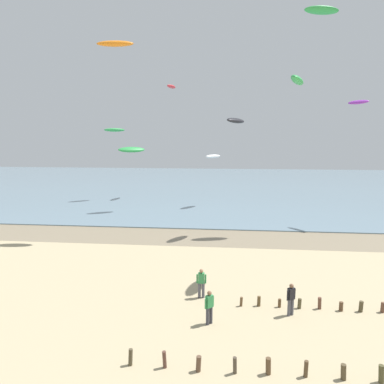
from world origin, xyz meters
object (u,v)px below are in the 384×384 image
object	(u,v)px
kite_aloft_6	(115,44)
kite_aloft_0	(132,150)
kite_aloft_2	(236,121)
kite_aloft_1	(171,87)
kite_aloft_9	(358,102)
kite_aloft_5	(115,130)
person_right_flank	(291,298)
kite_aloft_3	(297,80)
kite_aloft_4	(213,156)
person_mid_beach	(201,282)
kite_aloft_8	(322,10)
person_by_waterline	(209,306)

from	to	relation	value
kite_aloft_6	kite_aloft_0	bearing A→B (deg)	-85.96
kite_aloft_2	kite_aloft_1	bearing A→B (deg)	-124.36
kite_aloft_9	kite_aloft_5	bearing A→B (deg)	24.63
person_right_flank	kite_aloft_1	world-z (taller)	kite_aloft_1
kite_aloft_3	kite_aloft_6	bearing A→B (deg)	75.63
kite_aloft_4	kite_aloft_2	bearing A→B (deg)	-134.49
person_right_flank	kite_aloft_2	world-z (taller)	kite_aloft_2
person_mid_beach	person_right_flank	size ratio (longest dim) A/B	1.00
kite_aloft_4	kite_aloft_6	distance (m)	19.87
kite_aloft_5	kite_aloft_3	bearing A→B (deg)	-87.17
person_mid_beach	kite_aloft_1	xyz separation A→B (m)	(-7.12, 34.56, 15.78)
kite_aloft_5	kite_aloft_8	xyz separation A→B (m)	(24.69, -14.46, 10.45)
person_right_flank	kite_aloft_2	size ratio (longest dim) A/B	0.62
kite_aloft_2	kite_aloft_9	size ratio (longest dim) A/B	1.28
kite_aloft_3	kite_aloft_8	world-z (taller)	kite_aloft_8
kite_aloft_9	kite_aloft_2	bearing A→B (deg)	68.29
person_mid_beach	kite_aloft_5	xyz separation A→B (m)	(-14.89, 30.89, 9.31)
kite_aloft_6	kite_aloft_8	world-z (taller)	kite_aloft_8
kite_aloft_4	kite_aloft_8	bearing A→B (deg)	-101.43
kite_aloft_4	person_mid_beach	bearing A→B (deg)	-144.44
kite_aloft_2	kite_aloft_3	distance (m)	10.48
person_mid_beach	kite_aloft_0	world-z (taller)	kite_aloft_0
person_mid_beach	kite_aloft_3	distance (m)	13.62
person_by_waterline	kite_aloft_0	size ratio (longest dim) A/B	0.52
kite_aloft_1	kite_aloft_9	size ratio (longest dim) A/B	1.29
person_mid_beach	kite_aloft_0	xyz separation A→B (m)	(-10.23, 22.93, 6.75)
person_right_flank	kite_aloft_2	distance (m)	18.41
kite_aloft_4	kite_aloft_5	xyz separation A→B (m)	(-14.40, 3.82, 3.52)
person_right_flank	kite_aloft_9	world-z (taller)	kite_aloft_9
person_by_waterline	kite_aloft_0	world-z (taller)	kite_aloft_0
person_right_flank	kite_aloft_9	xyz separation A→B (m)	(9.60, 20.01, 11.69)
person_mid_beach	person_right_flank	distance (m)	4.97
person_mid_beach	kite_aloft_6	bearing A→B (deg)	124.83
kite_aloft_0	kite_aloft_5	bearing A→B (deg)	-89.50
kite_aloft_2	kite_aloft_8	bearing A→B (deg)	140.14
person_mid_beach	kite_aloft_6	size ratio (longest dim) A/B	0.53
kite_aloft_1	kite_aloft_9	bearing A→B (deg)	63.83
kite_aloft_2	kite_aloft_5	world-z (taller)	kite_aloft_2
person_mid_beach	kite_aloft_2	world-z (taller)	kite_aloft_2
kite_aloft_3	kite_aloft_6	world-z (taller)	kite_aloft_6
person_by_waterline	kite_aloft_4	size ratio (longest dim) A/B	0.59
kite_aloft_5	kite_aloft_8	world-z (taller)	kite_aloft_8
person_by_waterline	person_right_flank	xyz separation A→B (m)	(4.12, 1.27, 0.00)
kite_aloft_5	kite_aloft_6	distance (m)	20.98
kite_aloft_2	kite_aloft_0	bearing A→B (deg)	-94.72
person_mid_beach	kite_aloft_8	bearing A→B (deg)	59.19
person_mid_beach	kite_aloft_9	distance (m)	26.12
kite_aloft_1	kite_aloft_5	xyz separation A→B (m)	(-7.76, -3.67, -6.47)
person_right_flank	kite_aloft_8	bearing A→B (deg)	74.23
kite_aloft_3	kite_aloft_4	distance (m)	24.40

